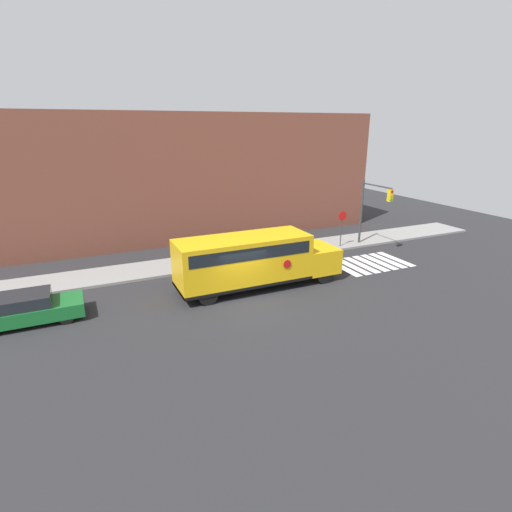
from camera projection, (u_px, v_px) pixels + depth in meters
ground_plane at (246, 301)px, 20.08m from camera, size 60.00×60.00×0.00m
sidewalk_strip at (206, 262)px, 25.67m from camera, size 44.00×3.00×0.15m
building_backdrop at (177, 178)px, 29.84m from camera, size 32.00×4.00×9.33m
crosswalk_stripes at (370, 263)px, 25.57m from camera, size 4.70×3.20×0.01m
school_bus at (252, 259)px, 21.28m from camera, size 9.07×2.57×2.89m
parked_car at (25, 309)px, 17.67m from camera, size 4.65×1.86×1.37m
stop_sign at (342, 224)px, 28.19m from camera, size 0.65×0.10×2.70m
traffic_light at (371, 204)px, 27.80m from camera, size 0.28×2.96×4.77m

